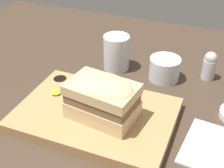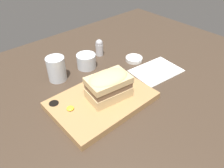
# 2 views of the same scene
# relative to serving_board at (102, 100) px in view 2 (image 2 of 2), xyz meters

# --- Properties ---
(dining_table) EXTENTS (1.54, 1.17, 0.02)m
(dining_table) POSITION_rel_serving_board_xyz_m (0.10, 0.03, -0.02)
(dining_table) COLOR #423326
(dining_table) RESTS_ON ground
(serving_board) EXTENTS (0.35, 0.24, 0.03)m
(serving_board) POSITION_rel_serving_board_xyz_m (0.00, 0.00, 0.00)
(serving_board) COLOR tan
(serving_board) RESTS_ON dining_table
(sandwich) EXTENTS (0.16, 0.11, 0.10)m
(sandwich) POSITION_rel_serving_board_xyz_m (0.02, -0.01, 0.07)
(sandwich) COLOR #DBBC84
(sandwich) RESTS_ON serving_board
(mustard_dollop) EXTENTS (0.02, 0.02, 0.01)m
(mustard_dollop) POSITION_rel_serving_board_xyz_m (-0.11, 0.02, 0.02)
(mustard_dollop) COLOR yellow
(mustard_dollop) RESTS_ON serving_board
(water_glass) EXTENTS (0.07, 0.07, 0.10)m
(water_glass) POSITION_rel_serving_board_xyz_m (-0.04, 0.23, 0.03)
(water_glass) COLOR silver
(water_glass) RESTS_ON dining_table
(wine_glass) EXTENTS (0.08, 0.08, 0.06)m
(wine_glass) POSITION_rel_serving_board_xyz_m (0.10, 0.23, 0.01)
(wine_glass) COLOR silver
(wine_glass) RESTS_ON dining_table
(napkin) EXTENTS (0.22, 0.17, 0.00)m
(napkin) POSITION_rel_serving_board_xyz_m (0.31, 0.00, -0.01)
(napkin) COLOR white
(napkin) RESTS_ON dining_table
(salt_shaker) EXTENTS (0.04, 0.04, 0.08)m
(salt_shaker) POSITION_rel_serving_board_xyz_m (0.21, 0.28, 0.03)
(salt_shaker) COLOR silver
(salt_shaker) RESTS_ON dining_table
(condiment_dish) EXTENTS (0.08, 0.08, 0.02)m
(condiment_dish) POSITION_rel_serving_board_xyz_m (0.30, 0.13, -0.00)
(condiment_dish) COLOR white
(condiment_dish) RESTS_ON dining_table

